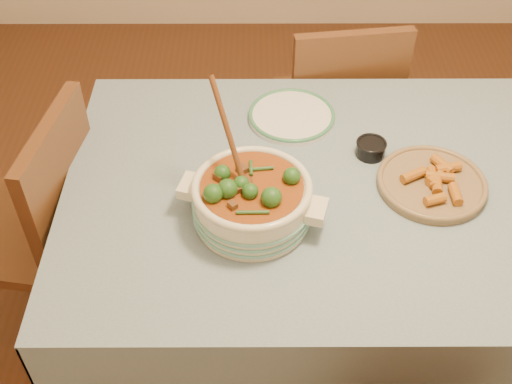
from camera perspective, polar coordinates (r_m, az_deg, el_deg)
floor at (r=2.47m, az=6.66°, el=-12.17°), size 4.50×4.50×0.00m
dining_table at (r=1.95m, az=8.24°, el=-1.33°), size 1.68×1.08×0.76m
stew_casserole at (r=1.71m, az=-0.38°, el=-0.52°), size 0.41×0.39×0.38m
white_plate at (r=2.10m, az=3.19°, el=6.78°), size 0.33×0.33×0.02m
condiment_bowl at (r=1.98m, az=10.18°, el=3.91°), size 0.11×0.11×0.05m
fried_plate at (r=1.91m, az=15.38°, el=0.89°), size 0.41×0.41×0.05m
chair_far at (r=2.58m, az=7.32°, el=7.56°), size 0.48×0.48×0.91m
chair_left at (r=2.19m, az=-18.59°, el=-2.49°), size 0.50×0.50×0.94m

